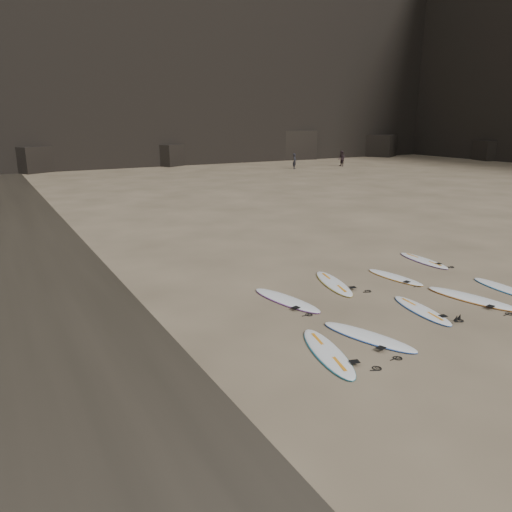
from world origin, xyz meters
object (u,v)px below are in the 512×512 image
at_px(surfboard_1, 368,336).
at_px(person_b, 342,159).
at_px(surfboard_5, 286,300).
at_px(surfboard_2, 422,310).
at_px(surfboard_8, 423,260).
at_px(surfboard_3, 472,298).
at_px(surfboard_4, 504,288).
at_px(person_a, 295,161).
at_px(surfboard_6, 334,283).
at_px(surfboard_0, 328,352).
at_px(surfboard_7, 395,277).

relative_size(surfboard_1, person_b, 1.54).
xyz_separation_m(surfboard_1, surfboard_5, (-0.40, 3.13, 0.00)).
bearing_deg(surfboard_2, surfboard_8, 51.56).
relative_size(surfboard_3, surfboard_4, 1.19).
relative_size(surfboard_5, person_a, 1.67).
bearing_deg(surfboard_4, surfboard_6, 150.69).
height_order(surfboard_4, surfboard_6, surfboard_6).
xyz_separation_m(surfboard_2, surfboard_5, (-2.89, 2.50, 0.00)).
distance_m(surfboard_5, surfboard_8, 6.86).
bearing_deg(person_a, surfboard_4, -160.00).
relative_size(surfboard_3, person_a, 1.75).
bearing_deg(surfboard_1, surfboard_0, 169.98).
xyz_separation_m(surfboard_0, surfboard_8, (7.77, 4.39, -0.00)).
bearing_deg(person_b, surfboard_4, -29.88).
bearing_deg(surfboard_0, person_b, 65.65).
height_order(surfboard_5, person_b, person_b).
xyz_separation_m(surfboard_1, surfboard_8, (6.38, 4.18, -0.00)).
height_order(surfboard_0, surfboard_6, same).
distance_m(surfboard_0, surfboard_8, 8.92).
distance_m(surfboard_3, surfboard_8, 4.09).
relative_size(surfboard_6, person_a, 1.65).
bearing_deg(surfboard_8, person_b, 60.60).
height_order(surfboard_0, surfboard_1, surfboard_0).
relative_size(surfboard_8, person_b, 1.45).
relative_size(surfboard_0, surfboard_6, 1.01).
height_order(surfboard_2, surfboard_6, surfboard_6).
height_order(surfboard_0, person_a, person_a).
xyz_separation_m(surfboard_5, surfboard_8, (6.78, 1.05, -0.00)).
distance_m(surfboard_7, person_b, 39.62).
distance_m(person_a, person_b, 6.03).
xyz_separation_m(person_a, person_b, (6.03, -0.17, 0.04)).
relative_size(surfboard_0, surfboard_1, 1.03).
distance_m(surfboard_6, surfboard_7, 2.27).
distance_m(surfboard_0, surfboard_5, 3.48).
bearing_deg(surfboard_0, surfboard_1, 22.71).
bearing_deg(person_b, surfboard_3, -31.78).
distance_m(surfboard_4, surfboard_7, 3.35).
xyz_separation_m(surfboard_7, person_a, (17.18, 32.26, 0.75)).
bearing_deg(surfboard_6, surfboard_0, -113.96).
xyz_separation_m(surfboard_0, surfboard_3, (5.89, 0.75, 0.00)).
xyz_separation_m(surfboard_3, person_a, (16.66, 34.91, 0.75)).
relative_size(surfboard_1, surfboard_5, 0.97).
bearing_deg(surfboard_4, person_a, 71.80).
distance_m(surfboard_0, surfboard_2, 3.97).
bearing_deg(surfboard_2, person_b, 63.63).
bearing_deg(surfboard_2, person_a, 70.91).
relative_size(surfboard_3, surfboard_5, 1.05).
relative_size(surfboard_1, surfboard_8, 1.06).
distance_m(surfboard_5, surfboard_7, 4.38).
distance_m(surfboard_1, surfboard_3, 4.53).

